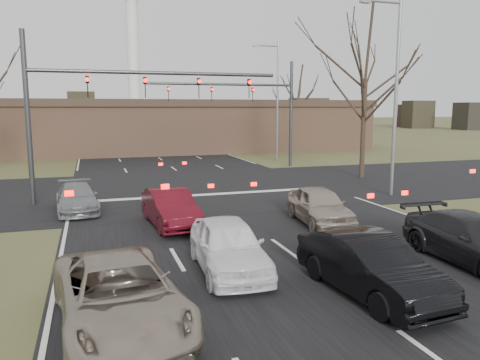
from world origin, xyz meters
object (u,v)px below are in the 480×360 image
object	(u,v)px
car_silver_suv	(119,295)
car_grey_ahead	(77,198)
car_red_ahead	(171,208)
car_white_sedan	(228,245)
car_black_hatch	(370,266)
car_charcoal_sedan	(474,240)
streetlight_right_far	(276,95)
mast_arm_near	(101,96)
mast_arm_far	(257,101)
streetlight_right_near	(393,86)
car_silver_ahead	(320,205)
building	(169,126)

from	to	relation	value
car_silver_suv	car_grey_ahead	xyz separation A→B (m)	(-1.10, 11.93, -0.11)
car_grey_ahead	car_red_ahead	xyz separation A→B (m)	(3.50, -3.83, 0.10)
car_white_sedan	car_black_hatch	size ratio (longest dim) A/B	0.98
car_white_sedan	car_red_ahead	distance (m)	5.55
car_white_sedan	car_charcoal_sedan	size ratio (longest dim) A/B	0.90
streetlight_right_far	car_black_hatch	xyz separation A→B (m)	(-8.82, -28.06, -4.85)
car_silver_suv	car_red_ahead	size ratio (longest dim) A/B	1.21
mast_arm_near	mast_arm_far	bearing A→B (deg)	41.22
streetlight_right_far	car_grey_ahead	distance (m)	23.08
mast_arm_far	streetlight_right_near	xyz separation A→B (m)	(2.64, -13.00, 0.57)
mast_arm_near	streetlight_right_far	distance (m)	20.20
streetlight_right_near	car_black_hatch	world-z (taller)	streetlight_right_near
car_red_ahead	car_silver_ahead	world-z (taller)	car_silver_ahead
building	car_silver_ahead	size ratio (longest dim) A/B	9.98
car_charcoal_sedan	car_red_ahead	distance (m)	10.46
streetlight_right_near	car_red_ahead	size ratio (longest dim) A/B	2.33
mast_arm_far	car_silver_ahead	bearing A→B (deg)	-101.57
car_charcoal_sedan	streetlight_right_far	bearing A→B (deg)	81.28
car_silver_suv	car_silver_ahead	world-z (taller)	car_silver_ahead
car_white_sedan	car_silver_ahead	size ratio (longest dim) A/B	1.03
car_white_sedan	car_grey_ahead	world-z (taller)	car_white_sedan
building	mast_arm_far	world-z (taller)	mast_arm_far
mast_arm_far	car_grey_ahead	distance (m)	18.04
mast_arm_far	car_white_sedan	world-z (taller)	mast_arm_far
car_silver_suv	car_white_sedan	xyz separation A→B (m)	(3.10, 2.60, 0.02)
building	car_silver_suv	world-z (taller)	building
streetlight_right_far	car_grey_ahead	size ratio (longest dim) A/B	2.38
mast_arm_far	car_black_hatch	xyz separation A→B (m)	(-5.68, -24.06, -4.28)
car_silver_ahead	mast_arm_far	bearing A→B (deg)	85.24
building	car_grey_ahead	bearing A→B (deg)	-107.44
mast_arm_near	car_silver_suv	distance (m)	14.64
streetlight_right_far	car_silver_suv	xyz separation A→B (m)	(-14.72, -27.98, -4.87)
building	car_silver_ahead	xyz separation A→B (m)	(0.65, -32.26, -1.94)
mast_arm_near	car_charcoal_sedan	bearing A→B (deg)	-52.30
car_red_ahead	car_white_sedan	bearing A→B (deg)	-87.19
streetlight_right_near	streetlight_right_far	distance (m)	17.01
streetlight_right_near	car_red_ahead	world-z (taller)	streetlight_right_near
car_charcoal_sedan	car_red_ahead	world-z (taller)	same
building	car_black_hatch	bearing A→B (deg)	-92.20
streetlight_right_near	car_red_ahead	distance (m)	13.11
building	car_white_sedan	size ratio (longest dim) A/B	9.73
building	car_silver_ahead	world-z (taller)	building
car_red_ahead	car_silver_suv	bearing A→B (deg)	-111.01
streetlight_right_far	car_silver_suv	bearing A→B (deg)	-117.75
mast_arm_far	car_grey_ahead	size ratio (longest dim) A/B	2.64
car_silver_suv	car_charcoal_sedan	size ratio (longest dim) A/B	1.06
mast_arm_far	streetlight_right_near	world-z (taller)	streetlight_right_near
car_silver_ahead	car_black_hatch	bearing A→B (deg)	-100.74
car_grey_ahead	mast_arm_far	bearing A→B (deg)	39.54
car_white_sedan	streetlight_right_near	bearing A→B (deg)	40.43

